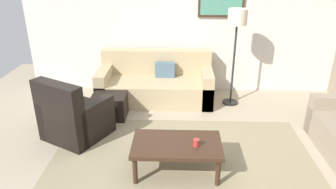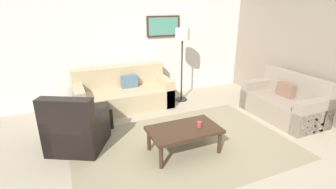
% 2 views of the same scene
% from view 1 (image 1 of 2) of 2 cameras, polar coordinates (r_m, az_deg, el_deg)
% --- Properties ---
extents(ground_plane, '(8.00, 8.00, 0.00)m').
position_cam_1_polar(ground_plane, '(4.30, 2.53, -12.21)').
color(ground_plane, tan).
extents(rear_partition, '(6.00, 0.12, 2.80)m').
position_cam_1_polar(rear_partition, '(6.18, 2.64, 13.28)').
color(rear_partition, silver).
rests_on(rear_partition, ground_plane).
extents(area_rug, '(3.52, 2.36, 0.01)m').
position_cam_1_polar(area_rug, '(4.30, 2.53, -12.17)').
color(area_rug, gray).
rests_on(area_rug, ground_plane).
extents(couch_main, '(2.07, 0.95, 0.88)m').
position_cam_1_polar(couch_main, '(6.01, -2.15, 1.98)').
color(couch_main, tan).
rests_on(couch_main, ground_plane).
extents(armchair_leather, '(1.09, 1.09, 0.95)m').
position_cam_1_polar(armchair_leather, '(4.90, -16.63, -4.24)').
color(armchair_leather, black).
rests_on(armchair_leather, ground_plane).
extents(ottoman, '(0.56, 0.56, 0.40)m').
position_cam_1_polar(ottoman, '(5.47, -10.30, -1.81)').
color(ottoman, black).
rests_on(ottoman, ground_plane).
extents(coffee_table, '(1.10, 0.64, 0.41)m').
position_cam_1_polar(coffee_table, '(3.97, 1.58, -9.29)').
color(coffee_table, '#382316').
rests_on(coffee_table, ground_plane).
extents(cup, '(0.08, 0.08, 0.09)m').
position_cam_1_polar(cup, '(3.88, 5.08, -8.60)').
color(cup, '#B2332D').
rests_on(cup, coffee_table).
extents(lamp_standing, '(0.32, 0.32, 1.71)m').
position_cam_1_polar(lamp_standing, '(5.58, 12.20, 11.71)').
color(lamp_standing, black).
rests_on(lamp_standing, ground_plane).
extents(framed_artwork, '(0.83, 0.04, 0.49)m').
position_cam_1_polar(framed_artwork, '(6.10, 9.51, 15.78)').
color(framed_artwork, '#382316').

